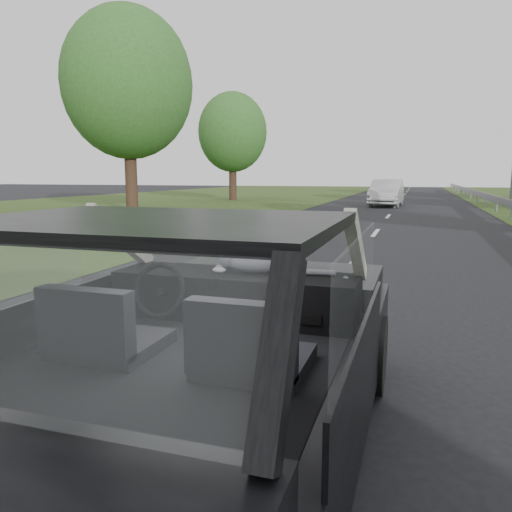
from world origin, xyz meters
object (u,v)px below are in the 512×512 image
Objects in this scene: subject_car at (196,344)px; highway_sign at (512,182)px; cat at (257,259)px; other_car at (387,193)px.

highway_sign is at bearing 77.60° from subject_car.
cat is 0.24× the size of highway_sign.
other_car is at bearing 178.15° from highway_sign.
highway_sign is at bearing -8.38° from other_car.
subject_car is at bearing -111.22° from cat.
other_car is 1.65× the size of highway_sign.
highway_sign is (5.76, -1.05, 0.59)m from other_car.
other_car is (-0.64, 24.27, -0.39)m from cat.
highway_sign is at bearing 67.37° from cat.
other_car is 5.88m from highway_sign.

